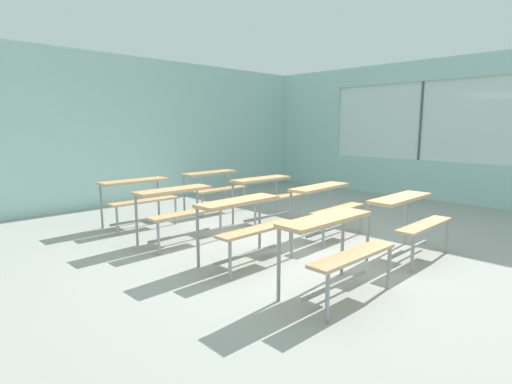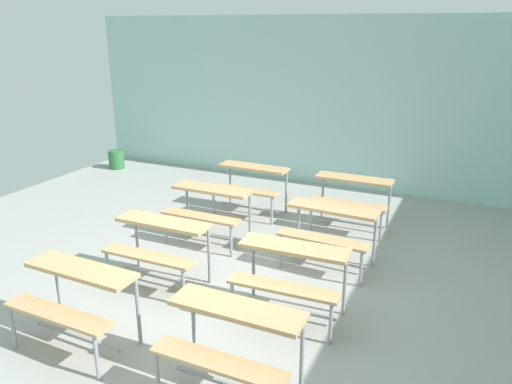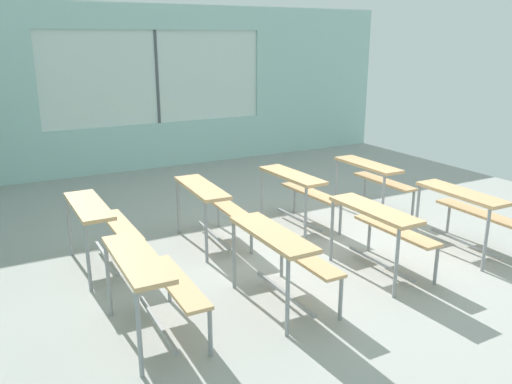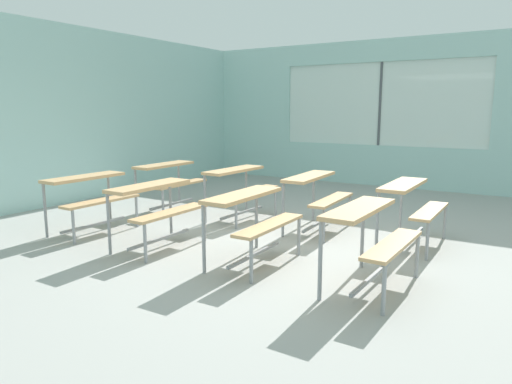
% 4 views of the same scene
% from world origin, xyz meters
% --- Properties ---
extents(ground, '(10.00, 9.00, 0.05)m').
position_xyz_m(ground, '(0.00, 0.00, -0.03)').
color(ground, '#9E9E99').
extents(wall_back, '(10.00, 0.12, 3.00)m').
position_xyz_m(wall_back, '(0.00, 4.50, 1.50)').
color(wall_back, '#A8D1CC').
rests_on(wall_back, ground).
extents(wall_right, '(0.12, 9.00, 3.00)m').
position_xyz_m(wall_right, '(5.00, -0.13, 1.45)').
color(wall_right, '#A8D1CC').
rests_on(wall_right, ground).
extents(desk_bench_r0c0, '(1.11, 0.61, 0.74)m').
position_xyz_m(desk_bench_r0c0, '(-0.73, -1.23, 0.56)').
color(desk_bench_r0c0, tan).
rests_on(desk_bench_r0c0, ground).
extents(desk_bench_r0c1, '(1.10, 0.59, 0.74)m').
position_xyz_m(desk_bench_r0c1, '(0.86, -1.21, 0.56)').
color(desk_bench_r0c1, tan).
rests_on(desk_bench_r0c1, ground).
extents(desk_bench_r1c0, '(1.11, 0.60, 0.74)m').
position_xyz_m(desk_bench_r1c0, '(-0.71, 0.04, 0.56)').
color(desk_bench_r1c0, tan).
rests_on(desk_bench_r1c0, ground).
extents(desk_bench_r1c1, '(1.12, 0.64, 0.74)m').
position_xyz_m(desk_bench_r1c1, '(0.87, 0.03, 0.56)').
color(desk_bench_r1c1, tan).
rests_on(desk_bench_r1c1, ground).
extents(desk_bench_r2c0, '(1.10, 0.60, 0.74)m').
position_xyz_m(desk_bench_r2c0, '(-0.80, 1.29, 0.56)').
color(desk_bench_r2c0, tan).
rests_on(desk_bench_r2c0, ground).
extents(desk_bench_r2c1, '(1.13, 0.64, 0.74)m').
position_xyz_m(desk_bench_r2c1, '(0.90, 1.26, 0.56)').
color(desk_bench_r2c1, tan).
rests_on(desk_bench_r2c1, ground).
extents(desk_bench_r3c0, '(1.11, 0.61, 0.74)m').
position_xyz_m(desk_bench_r3c0, '(-0.75, 2.51, 0.56)').
color(desk_bench_r3c0, tan).
rests_on(desk_bench_r3c0, ground).
extents(desk_bench_r3c1, '(1.10, 0.59, 0.74)m').
position_xyz_m(desk_bench_r3c1, '(0.83, 2.57, 0.56)').
color(desk_bench_r3c1, tan).
rests_on(desk_bench_r3c1, ground).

